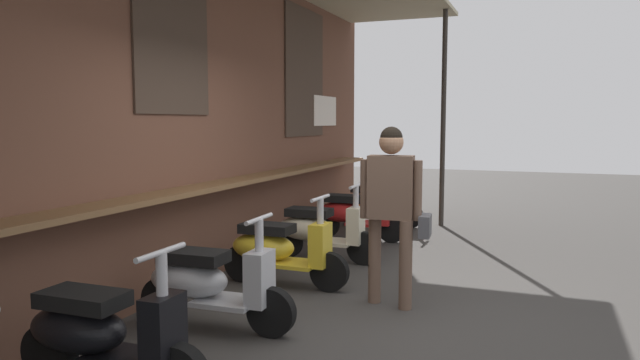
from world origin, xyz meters
TOP-DOWN VIEW (x-y plane):
  - ground_plane at (0.00, 0.00)m, footprint 32.40×32.40m
  - market_stall_facade at (0.01, 1.90)m, footprint 11.57×2.18m
  - scooter_black at (-1.90, 1.08)m, footprint 0.46×1.40m
  - scooter_silver at (-0.66, 1.08)m, footprint 0.46×1.40m
  - scooter_yellow at (0.69, 1.08)m, footprint 0.46×1.40m
  - scooter_cream at (1.86, 1.08)m, footprint 0.46×1.40m
  - scooter_red at (3.23, 1.08)m, footprint 0.46×1.40m
  - scooter_orange at (4.45, 1.08)m, footprint 0.46×1.40m
  - shopper_with_handbag at (0.48, -0.20)m, footprint 0.30×0.66m

SIDE VIEW (x-z plane):
  - ground_plane at x=0.00m, z-range 0.00..0.00m
  - scooter_black at x=-1.90m, z-range -0.10..0.87m
  - scooter_silver at x=-0.66m, z-range -0.10..0.87m
  - scooter_yellow at x=0.69m, z-range -0.10..0.87m
  - scooter_cream at x=1.86m, z-range -0.10..0.87m
  - scooter_red at x=3.23m, z-range -0.10..0.87m
  - scooter_orange at x=4.45m, z-range -0.10..0.87m
  - shopper_with_handbag at x=0.48m, z-range 0.18..1.85m
  - market_stall_facade at x=0.01m, z-range 0.18..3.82m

